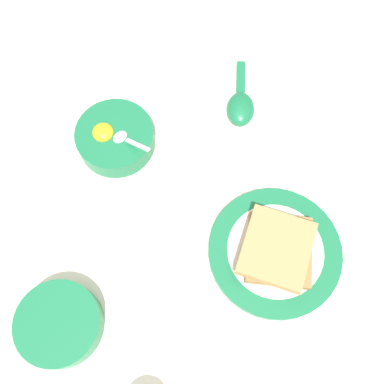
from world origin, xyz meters
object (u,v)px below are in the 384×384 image
at_px(toast_sandwich, 278,249).
at_px(congee_bowl, 59,324).
at_px(egg_bowl, 115,138).
at_px(soup_spoon, 241,105).
at_px(toast_plate, 275,251).

bearing_deg(toast_sandwich, congee_bowl, -29.61).
xyz_separation_m(egg_bowl, soup_spoon, (-0.20, 0.12, -0.01)).
height_order(toast_plate, congee_bowl, congee_bowl).
height_order(egg_bowl, soup_spoon, egg_bowl).
relative_size(toast_plate, congee_bowl, 1.70).
xyz_separation_m(egg_bowl, toast_plate, (-0.03, 0.32, -0.01)).
relative_size(toast_plate, soup_spoon, 1.65).
bearing_deg(toast_plate, congee_bowl, -29.14).
relative_size(toast_sandwich, soup_spoon, 1.17).
height_order(toast_sandwich, soup_spoon, toast_sandwich).
xyz_separation_m(toast_plate, soup_spoon, (-0.17, -0.21, 0.01)).
height_order(egg_bowl, toast_plate, egg_bowl).
bearing_deg(egg_bowl, toast_plate, 95.18).
relative_size(egg_bowl, toast_plate, 0.70).
relative_size(toast_plate, toast_sandwich, 1.41).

